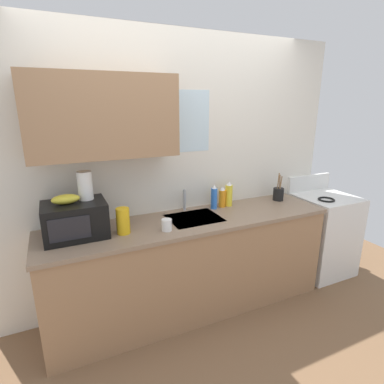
% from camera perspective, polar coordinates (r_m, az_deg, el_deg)
% --- Properties ---
extents(kitchen_wall_assembly, '(3.35, 0.42, 2.50)m').
position_cam_1_polar(kitchen_wall_assembly, '(2.81, -5.22, 5.48)').
color(kitchen_wall_assembly, silver).
rests_on(kitchen_wall_assembly, ground).
extents(counter_unit, '(2.58, 0.63, 0.90)m').
position_cam_1_polar(counter_unit, '(2.90, 0.01, -13.23)').
color(counter_unit, '#9E7551').
rests_on(counter_unit, ground).
extents(sink_faucet, '(0.03, 0.03, 0.21)m').
position_cam_1_polar(sink_faucet, '(2.90, -1.42, -1.51)').
color(sink_faucet, '#B2B5BA').
rests_on(sink_faucet, counter_unit).
extents(stove_range, '(0.60, 0.60, 1.08)m').
position_cam_1_polar(stove_range, '(3.82, 23.05, -7.08)').
color(stove_range, white).
rests_on(stove_range, ground).
extents(microwave, '(0.46, 0.35, 0.27)m').
position_cam_1_polar(microwave, '(2.49, -20.94, -4.84)').
color(microwave, black).
rests_on(microwave, counter_unit).
extents(banana_bunch, '(0.20, 0.11, 0.07)m').
position_cam_1_polar(banana_bunch, '(2.44, -22.50, -1.24)').
color(banana_bunch, gold).
rests_on(banana_bunch, microwave).
extents(paper_towel_roll, '(0.11, 0.11, 0.22)m').
position_cam_1_polar(paper_towel_roll, '(2.48, -19.30, 1.15)').
color(paper_towel_roll, white).
rests_on(paper_towel_roll, microwave).
extents(dish_soap_bottle_blue, '(0.06, 0.06, 0.24)m').
position_cam_1_polar(dish_soap_bottle_blue, '(2.95, 4.14, -1.03)').
color(dish_soap_bottle_blue, blue).
rests_on(dish_soap_bottle_blue, counter_unit).
extents(dish_soap_bottle_orange, '(0.07, 0.07, 0.20)m').
position_cam_1_polar(dish_soap_bottle_orange, '(3.01, 5.66, -1.02)').
color(dish_soap_bottle_orange, orange).
rests_on(dish_soap_bottle_orange, counter_unit).
extents(dish_soap_bottle_yellow, '(0.07, 0.07, 0.25)m').
position_cam_1_polar(dish_soap_bottle_yellow, '(3.05, 6.87, -0.46)').
color(dish_soap_bottle_yellow, yellow).
rests_on(dish_soap_bottle_yellow, counter_unit).
extents(cereal_canister, '(0.10, 0.10, 0.21)m').
position_cam_1_polar(cereal_canister, '(2.45, -12.73, -5.28)').
color(cereal_canister, gold).
rests_on(cereal_canister, counter_unit).
extents(mug_white, '(0.08, 0.08, 0.09)m').
position_cam_1_polar(mug_white, '(2.47, -4.74, -6.13)').
color(mug_white, white).
rests_on(mug_white, counter_unit).
extents(utensil_crock, '(0.11, 0.11, 0.30)m').
position_cam_1_polar(utensil_crock, '(3.34, 15.80, -0.30)').
color(utensil_crock, black).
rests_on(utensil_crock, counter_unit).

